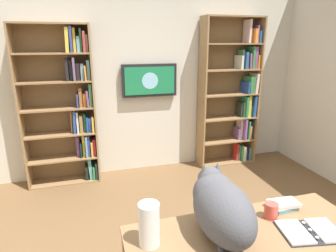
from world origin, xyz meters
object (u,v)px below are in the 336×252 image
object	(u,v)px
desk_book_stack	(283,205)
cat	(220,205)
bookshelf_right	(68,107)
wall_mounted_tv	(149,80)
open_binder	(310,231)
paper_towel_roll	(149,224)
coffee_mug	(271,211)
bookshelf_left	(235,94)

from	to	relation	value
desk_book_stack	cat	bearing A→B (deg)	12.29
bookshelf_right	wall_mounted_tv	size ratio (longest dim) A/B	2.67
open_binder	cat	bearing A→B (deg)	-15.62
wall_mounted_tv	desk_book_stack	distance (m)	2.49
open_binder	paper_towel_roll	size ratio (longest dim) A/B	1.53
open_binder	coffee_mug	bearing A→B (deg)	-55.66
open_binder	coffee_mug	world-z (taller)	coffee_mug
bookshelf_left	coffee_mug	world-z (taller)	bookshelf_left
open_binder	desk_book_stack	xyz separation A→B (m)	(-0.01, -0.25, 0.02)
cat	open_binder	size ratio (longest dim) A/B	1.71
wall_mounted_tv	cat	xyz separation A→B (m)	(0.18, 2.53, -0.35)
paper_towel_roll	cat	bearing A→B (deg)	177.09
bookshelf_left	cat	distance (m)	2.84
paper_towel_roll	coffee_mug	bearing A→B (deg)	-177.97
paper_towel_roll	coffee_mug	xyz separation A→B (m)	(-0.76, -0.03, -0.07)
wall_mounted_tv	paper_towel_roll	size ratio (longest dim) A/B	3.11
bookshelf_left	paper_towel_roll	xyz separation A→B (m)	(1.82, 2.43, -0.17)
bookshelf_left	bookshelf_right	bearing A→B (deg)	-0.01
cat	open_binder	world-z (taller)	cat
paper_towel_roll	wall_mounted_tv	bearing A→B (deg)	-102.76
bookshelf_right	coffee_mug	xyz separation A→B (m)	(-1.24, 2.40, -0.20)
coffee_mug	desk_book_stack	xyz separation A→B (m)	(-0.14, -0.06, -0.02)
desk_book_stack	bookshelf_left	bearing A→B (deg)	-111.54
bookshelf_left	coffee_mug	bearing A→B (deg)	66.17
bookshelf_right	bookshelf_left	bearing A→B (deg)	179.99
coffee_mug	wall_mounted_tv	bearing A→B (deg)	-85.70
wall_mounted_tv	open_binder	distance (m)	2.74
coffee_mug	open_binder	bearing A→B (deg)	124.34
bookshelf_left	open_binder	distance (m)	2.76
bookshelf_left	bookshelf_right	distance (m)	2.30
wall_mounted_tv	desk_book_stack	size ratio (longest dim) A/B	3.81
cat	bookshelf_right	bearing A→B (deg)	-70.31
desk_book_stack	bookshelf_right	bearing A→B (deg)	-59.43
bookshelf_left	desk_book_stack	world-z (taller)	bookshelf_left
cat	paper_towel_roll	bearing A→B (deg)	-2.91
cat	bookshelf_left	bearing A→B (deg)	-120.25
open_binder	paper_towel_roll	bearing A→B (deg)	-10.13
open_binder	coffee_mug	size ratio (longest dim) A/B	3.80
bookshelf_left	cat	xyz separation A→B (m)	(1.43, 2.45, -0.11)
open_binder	desk_book_stack	size ratio (longest dim) A/B	1.87
bookshelf_right	coffee_mug	size ratio (longest dim) A/B	20.58
wall_mounted_tv	desk_book_stack	world-z (taller)	wall_mounted_tv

